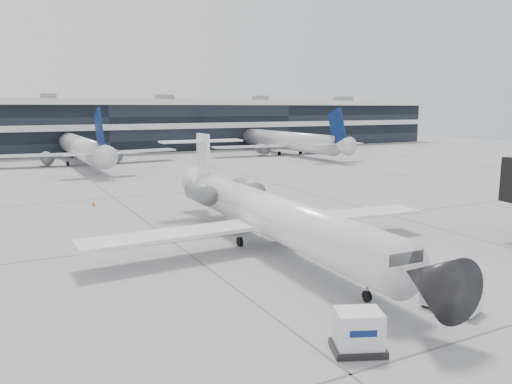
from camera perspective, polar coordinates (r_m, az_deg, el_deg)
ground at (r=40.17m, az=4.32°, el=-4.03°), size 220.00×220.00×0.00m
terminal at (r=117.04m, az=-17.48°, el=7.02°), size 170.00×22.00×10.00m
bg_jet_center at (r=89.52m, az=-19.27°, el=3.03°), size 32.00×40.00×9.60m
bg_jet_right at (r=103.10m, az=3.32°, el=4.36°), size 32.00×40.00×9.60m
regional_jet at (r=33.75m, az=1.33°, el=-2.38°), size 24.94×31.05×7.18m
baggage_tug at (r=25.85m, az=21.24°, el=-10.88°), size 2.15×2.81×1.58m
cargo_uld at (r=20.60m, az=11.61°, el=-15.38°), size 2.46×2.17×1.66m
traffic_cone at (r=51.11m, az=-18.07°, el=-1.24°), size 0.40×0.40×0.52m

